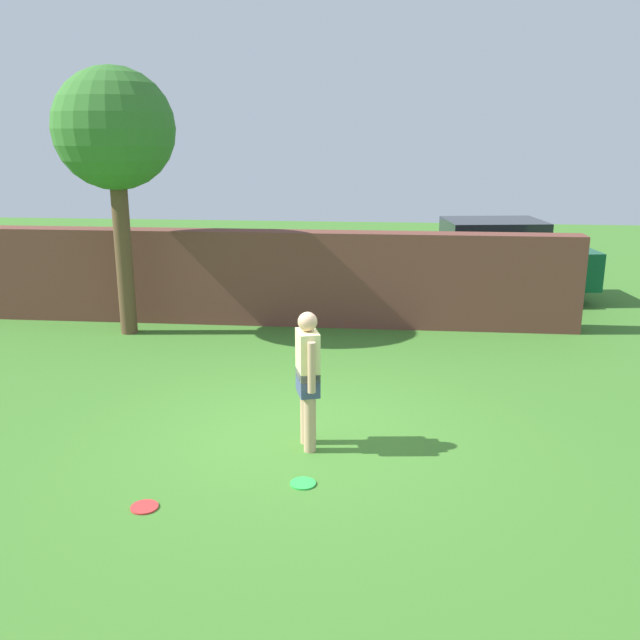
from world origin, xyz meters
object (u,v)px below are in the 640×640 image
Objects in this scene: car at (491,260)px; frisbee_red at (144,507)px; person at (308,374)px; frisbee_green at (303,483)px; tree at (114,132)px.

car is 10.17m from frisbee_red.
person is at bearing 46.18° from frisbee_red.
frisbee_green is at bearing -14.25° from person.
frisbee_red is (2.32, -5.84, -3.50)m from tree.
car reaches higher than person.
car reaches higher than frisbee_green.
tree is 7.35m from frisbee_green.
person is at bearing 92.98° from frisbee_green.
car is (3.10, 7.56, -0.04)m from person.
car is 9.02m from frisbee_green.
tree is 7.19m from frisbee_red.
person is at bearing -49.12° from tree.
frisbee_green and frisbee_red have the same top height.
car is 16.28× the size of frisbee_red.
frisbee_red is at bearing -61.06° from person.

